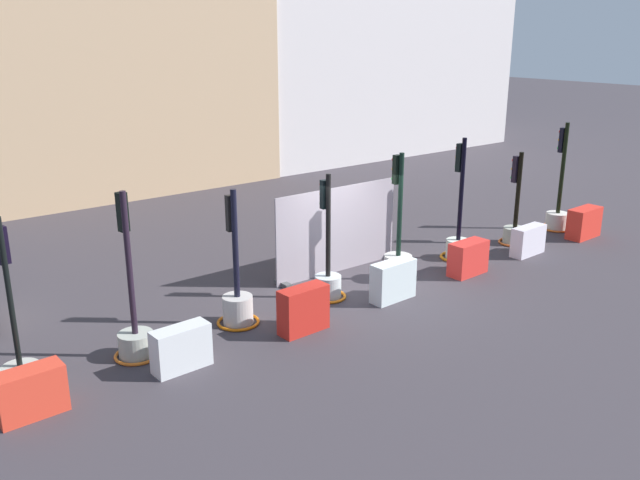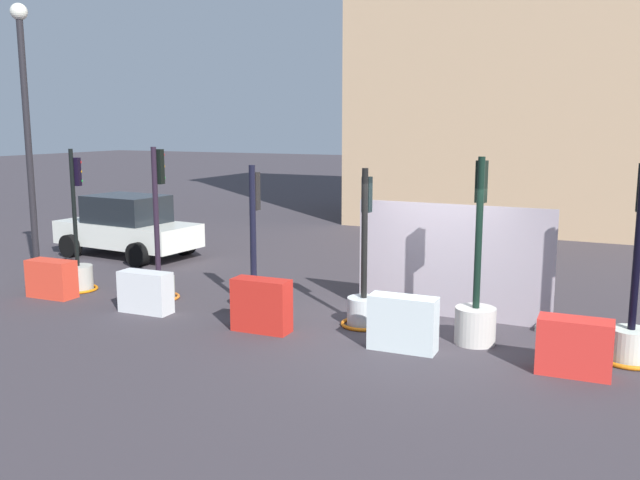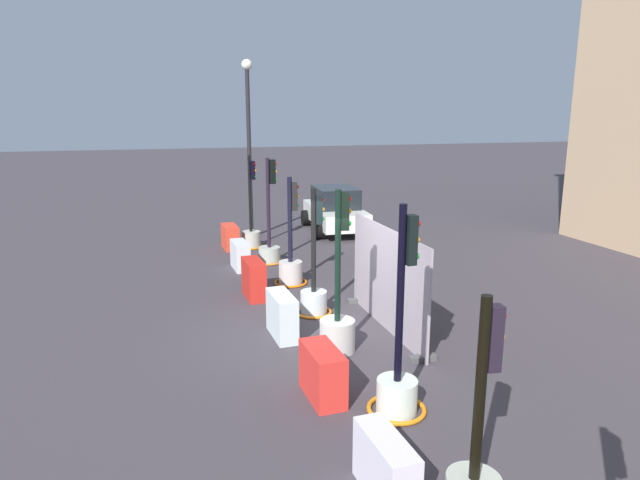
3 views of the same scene
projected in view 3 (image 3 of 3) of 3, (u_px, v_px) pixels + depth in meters
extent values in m
plane|color=#3C373D|center=(320.00, 331.00, 11.12)|extent=(120.00, 120.00, 0.00)
cylinder|color=#B3B2A7|center=(251.00, 239.00, 17.99)|extent=(0.61, 0.61, 0.53)
cylinder|color=black|center=(250.00, 194.00, 17.65)|extent=(0.09, 0.09, 2.46)
cube|color=black|center=(252.00, 170.00, 17.49)|extent=(0.18, 0.16, 0.59)
sphere|color=red|center=(255.00, 164.00, 17.45)|extent=(0.10, 0.10, 0.10)
sphere|color=orange|center=(255.00, 170.00, 17.49)|extent=(0.10, 0.10, 0.10)
sphere|color=green|center=(255.00, 176.00, 17.54)|extent=(0.10, 0.10, 0.10)
torus|color=orange|center=(251.00, 246.00, 18.04)|extent=(0.79, 0.79, 0.06)
cylinder|color=#AAAEA2|center=(269.00, 255.00, 16.19)|extent=(0.63, 0.63, 0.46)
cylinder|color=black|center=(268.00, 203.00, 15.85)|extent=(0.11, 0.11, 2.60)
cube|color=black|center=(272.00, 172.00, 15.66)|extent=(0.17, 0.18, 0.69)
sphere|color=red|center=(275.00, 164.00, 15.62)|extent=(0.10, 0.10, 0.10)
sphere|color=orange|center=(275.00, 172.00, 15.67)|extent=(0.10, 0.10, 0.10)
sphere|color=green|center=(276.00, 180.00, 15.73)|extent=(0.10, 0.10, 0.10)
torus|color=orange|center=(270.00, 261.00, 16.24)|extent=(0.82, 0.82, 0.06)
cylinder|color=beige|center=(291.00, 273.00, 14.17)|extent=(0.61, 0.61, 0.59)
cylinder|color=black|center=(290.00, 220.00, 13.86)|extent=(0.12, 0.12, 2.17)
cube|color=black|center=(294.00, 196.00, 13.78)|extent=(0.16, 0.15, 0.71)
sphere|color=red|center=(297.00, 187.00, 13.76)|extent=(0.09, 0.09, 0.09)
sphere|color=orange|center=(298.00, 196.00, 13.81)|extent=(0.09, 0.09, 0.09)
sphere|color=green|center=(298.00, 206.00, 13.86)|extent=(0.09, 0.09, 0.09)
torus|color=orange|center=(291.00, 282.00, 14.23)|extent=(0.86, 0.86, 0.06)
cylinder|color=silver|center=(314.00, 302.00, 12.06)|extent=(0.58, 0.58, 0.51)
cylinder|color=black|center=(314.00, 241.00, 11.75)|extent=(0.11, 0.11, 2.26)
cube|color=black|center=(319.00, 210.00, 11.65)|extent=(0.16, 0.15, 0.61)
sphere|color=red|center=(323.00, 200.00, 11.63)|extent=(0.09, 0.09, 0.09)
sphere|color=orange|center=(323.00, 209.00, 11.68)|extent=(0.09, 0.09, 0.09)
sphere|color=green|center=(323.00, 219.00, 11.72)|extent=(0.09, 0.09, 0.09)
torus|color=orange|center=(314.00, 312.00, 12.11)|extent=(0.80, 0.80, 0.06)
cylinder|color=beige|center=(337.00, 335.00, 10.16)|extent=(0.65, 0.65, 0.59)
cylinder|color=black|center=(338.00, 257.00, 9.83)|extent=(0.11, 0.11, 2.41)
cube|color=black|center=(345.00, 212.00, 9.70)|extent=(0.18, 0.16, 0.66)
sphere|color=red|center=(349.00, 199.00, 9.68)|extent=(0.10, 0.10, 0.10)
sphere|color=orange|center=(349.00, 211.00, 9.73)|extent=(0.10, 0.10, 0.10)
sphere|color=green|center=(349.00, 223.00, 9.78)|extent=(0.10, 0.10, 0.10)
cylinder|color=silver|center=(397.00, 396.00, 8.10)|extent=(0.60, 0.60, 0.50)
cylinder|color=black|center=(400.00, 295.00, 7.75)|extent=(0.11, 0.11, 2.60)
cube|color=black|center=(411.00, 240.00, 7.60)|extent=(0.18, 0.15, 0.70)
sphere|color=red|center=(417.00, 223.00, 7.56)|extent=(0.11, 0.11, 0.11)
sphere|color=orange|center=(416.00, 240.00, 7.61)|extent=(0.11, 0.11, 0.11)
sphere|color=green|center=(416.00, 256.00, 7.67)|extent=(0.11, 0.11, 0.11)
torus|color=orange|center=(396.00, 409.00, 8.15)|extent=(0.88, 0.88, 0.07)
cylinder|color=black|center=(480.00, 390.00, 5.74)|extent=(0.12, 0.12, 2.07)
cube|color=black|center=(494.00, 338.00, 5.66)|extent=(0.16, 0.16, 0.71)
sphere|color=red|center=(502.00, 315.00, 5.64)|extent=(0.09, 0.09, 0.09)
sphere|color=orange|center=(501.00, 337.00, 5.70)|extent=(0.09, 0.09, 0.09)
sphere|color=green|center=(499.00, 358.00, 5.75)|extent=(0.09, 0.09, 0.09)
cube|color=red|center=(230.00, 237.00, 17.82)|extent=(1.02, 0.47, 0.77)
cube|color=silver|center=(240.00, 255.00, 15.49)|extent=(1.03, 0.43, 0.78)
cube|color=red|center=(254.00, 279.00, 13.07)|extent=(1.02, 0.44, 0.91)
cube|color=silver|center=(282.00, 316.00, 10.78)|extent=(1.08, 0.42, 0.87)
cube|color=red|center=(323.00, 373.00, 8.45)|extent=(1.03, 0.49, 0.81)
cube|color=silver|center=(386.00, 468.00, 6.25)|extent=(1.07, 0.41, 0.76)
cube|color=white|center=(335.00, 215.00, 20.43)|extent=(4.04, 1.93, 0.61)
cube|color=black|center=(335.00, 197.00, 20.28)|extent=(2.11, 1.59, 0.72)
cylinder|color=black|center=(306.00, 218.00, 21.47)|extent=(0.62, 0.32, 0.60)
cylinder|color=black|center=(349.00, 216.00, 21.85)|extent=(0.62, 0.32, 0.60)
cylinder|color=black|center=(319.00, 231.00, 19.16)|extent=(0.62, 0.32, 0.60)
cylinder|color=black|center=(367.00, 228.00, 19.53)|extent=(0.62, 0.32, 0.60)
cylinder|color=black|center=(249.00, 156.00, 18.90)|extent=(0.14, 0.14, 5.69)
sphere|color=silver|center=(247.00, 65.00, 18.23)|extent=(0.36, 0.36, 0.36)
cube|color=#A195A0|center=(387.00, 279.00, 11.07)|extent=(3.58, 0.04, 2.09)
cube|color=#4C4C4C|center=(358.00, 301.00, 12.80)|extent=(0.16, 0.50, 0.10)
cube|color=#4C4C4C|center=(423.00, 358.00, 9.79)|extent=(0.16, 0.50, 0.10)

